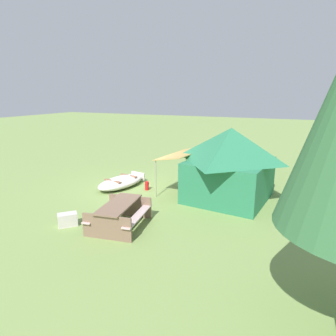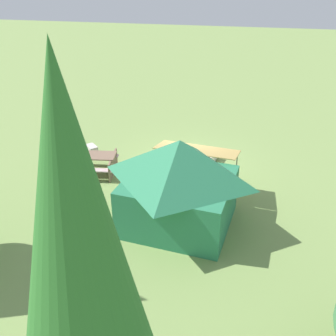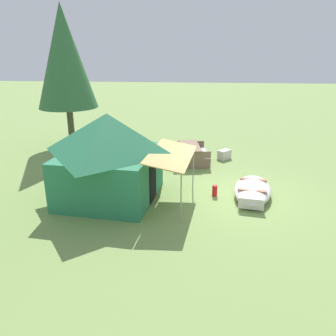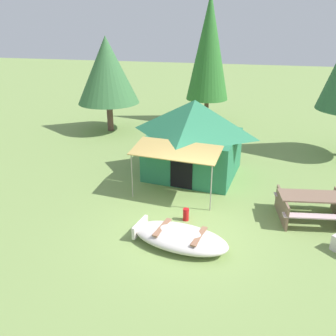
# 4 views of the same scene
# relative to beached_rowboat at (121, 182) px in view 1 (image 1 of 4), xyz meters

# --- Properties ---
(ground_plane) EXTENTS (80.00, 80.00, 0.00)m
(ground_plane) POSITION_rel_beached_rowboat_xyz_m (-0.02, 0.83, -0.23)
(ground_plane) COLOR #7A964F
(beached_rowboat) EXTENTS (2.64, 1.59, 0.44)m
(beached_rowboat) POSITION_rel_beached_rowboat_xyz_m (0.00, 0.00, 0.00)
(beached_rowboat) COLOR silver
(beached_rowboat) RESTS_ON ground_plane
(canvas_cabin_tent) EXTENTS (3.57, 4.38, 2.73)m
(canvas_cabin_tent) POSITION_rel_beached_rowboat_xyz_m (-0.49, 4.55, 1.19)
(canvas_cabin_tent) COLOR #2A7A52
(canvas_cabin_tent) RESTS_ON ground_plane
(picnic_table) EXTENTS (2.06, 1.74, 0.75)m
(picnic_table) POSITION_rel_beached_rowboat_xyz_m (3.35, 2.14, 0.25)
(picnic_table) COLOR #7D604C
(picnic_table) RESTS_ON ground_plane
(cooler_box) EXTENTS (0.65, 0.64, 0.40)m
(cooler_box) POSITION_rel_beached_rowboat_xyz_m (3.96, 0.65, -0.03)
(cooler_box) COLOR beige
(cooler_box) RESTS_ON ground_plane
(fuel_can) EXTENTS (0.23, 0.23, 0.36)m
(fuel_can) POSITION_rel_beached_rowboat_xyz_m (-0.08, 1.22, -0.05)
(fuel_can) COLOR red
(fuel_can) RESTS_ON ground_plane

